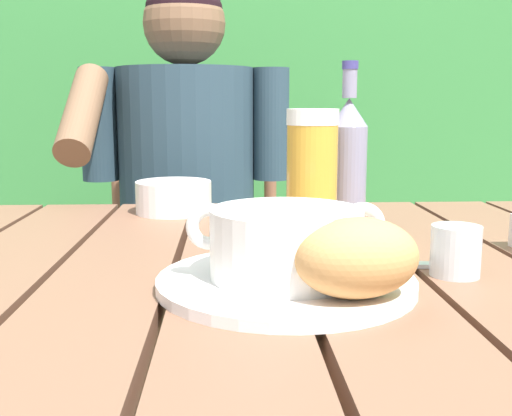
{
  "coord_description": "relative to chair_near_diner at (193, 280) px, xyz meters",
  "views": [
    {
      "loc": [
        -0.01,
        -0.7,
        0.96
      ],
      "look_at": [
        0.03,
        0.04,
        0.84
      ],
      "focal_mm": 43.42,
      "sensor_mm": 36.0,
      "label": 1
    }
  ],
  "objects": [
    {
      "name": "diner_bowl",
      "position": [
        -0.0,
        -0.54,
        0.31
      ],
      "size": [
        0.14,
        0.14,
        0.06
      ],
      "color": "white",
      "rests_on": "dining_table"
    },
    {
      "name": "beer_glass",
      "position": [
        0.22,
        -0.78,
        0.38
      ],
      "size": [
        0.07,
        0.07,
        0.19
      ],
      "color": "gold",
      "rests_on": "dining_table"
    },
    {
      "name": "table_knife",
      "position": [
        0.3,
        -0.92,
        0.29
      ],
      "size": [
        0.15,
        0.05,
        0.01
      ],
      "color": "silver",
      "rests_on": "dining_table"
    },
    {
      "name": "beer_bottle",
      "position": [
        0.28,
        -0.73,
        0.39
      ],
      "size": [
        0.06,
        0.06,
        0.26
      ],
      "color": "gray",
      "rests_on": "dining_table"
    },
    {
      "name": "water_glass_small",
      "position": [
        0.36,
        -0.96,
        0.31
      ],
      "size": [
        0.06,
        0.06,
        0.06
      ],
      "color": "silver",
      "rests_on": "dining_table"
    },
    {
      "name": "hedge_backdrop",
      "position": [
        0.09,
        0.83,
        0.55
      ],
      "size": [
        3.76,
        0.87,
        2.3
      ],
      "color": "#38803C",
      "rests_on": "ground_plane"
    },
    {
      "name": "chair_near_diner",
      "position": [
        0.0,
        0.0,
        0.0
      ],
      "size": [
        0.48,
        0.47,
        0.99
      ],
      "color": "brown",
      "rests_on": "ground_plane"
    },
    {
      "name": "serving_plate",
      "position": [
        0.16,
        -1.0,
        0.29
      ],
      "size": [
        0.28,
        0.28,
        0.01
      ],
      "color": "white",
      "rests_on": "dining_table"
    },
    {
      "name": "bread_roll",
      "position": [
        0.22,
        -1.07,
        0.34
      ],
      "size": [
        0.14,
        0.12,
        0.08
      ],
      "color": "tan",
      "rests_on": "serving_plate"
    },
    {
      "name": "person_eating",
      "position": [
        -0.0,
        -0.2,
        0.25
      ],
      "size": [
        0.48,
        0.47,
        1.25
      ],
      "color": "#293F4C",
      "rests_on": "ground_plane"
    },
    {
      "name": "soup_bowl",
      "position": [
        0.16,
        -1.0,
        0.34
      ],
      "size": [
        0.21,
        0.16,
        0.08
      ],
      "color": "white",
      "rests_on": "serving_plate"
    },
    {
      "name": "dining_table",
      "position": [
        0.1,
        -0.94,
        0.19
      ],
      "size": [
        1.29,
        1.0,
        0.77
      ],
      "color": "brown",
      "rests_on": "ground_plane"
    }
  ]
}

